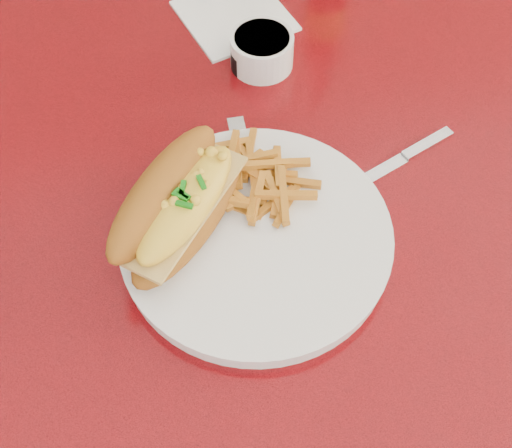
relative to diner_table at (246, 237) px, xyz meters
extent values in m
plane|color=silver|center=(0.00, 0.00, -0.61)|extent=(8.00, 8.00, 0.00)
cube|color=red|center=(0.00, 0.00, 0.14)|extent=(1.20, 0.80, 0.04)
cylinder|color=silver|center=(0.00, 0.00, -0.24)|extent=(0.09, 0.09, 0.72)
cylinder|color=silver|center=(0.00, 0.00, -0.59)|extent=(0.52, 0.52, 0.03)
cube|color=#9C0A10|center=(0.00, 0.78, -0.38)|extent=(1.20, 0.50, 0.45)
cylinder|color=silver|center=(-0.01, -0.11, 0.17)|extent=(0.37, 0.37, 0.02)
cylinder|color=silver|center=(-0.01, -0.11, 0.18)|extent=(0.38, 0.38, 0.00)
ellipsoid|color=#975718|center=(-0.08, -0.09, 0.20)|extent=(0.17, 0.19, 0.04)
cube|color=tan|center=(-0.08, -0.09, 0.22)|extent=(0.15, 0.17, 0.01)
ellipsoid|color=yellow|center=(-0.08, -0.09, 0.23)|extent=(0.15, 0.16, 0.04)
ellipsoid|color=#975718|center=(-0.10, -0.07, 0.23)|extent=(0.18, 0.19, 0.08)
cube|color=silver|center=(0.00, -0.04, 0.18)|extent=(0.02, 0.13, 0.00)
cube|color=silver|center=(0.00, 0.04, 0.18)|extent=(0.02, 0.03, 0.00)
cylinder|color=silver|center=(0.06, 0.16, 0.18)|extent=(0.09, 0.09, 0.05)
cylinder|color=black|center=(0.06, 0.16, 0.20)|extent=(0.07, 0.07, 0.01)
cylinder|color=black|center=(0.04, 0.15, 0.18)|extent=(0.07, 0.07, 0.03)
cylinder|color=#DB814F|center=(0.04, 0.15, 0.19)|extent=(0.06, 0.06, 0.01)
cube|color=silver|center=(0.13, -0.06, 0.16)|extent=(0.12, 0.06, 0.00)
cube|color=silver|center=(0.22, -0.02, 0.16)|extent=(0.07, 0.04, 0.01)
cube|color=white|center=(0.04, 0.25, 0.16)|extent=(0.17, 0.17, 0.00)
camera|label=1|loc=(-0.10, -0.52, 0.82)|focal=50.00mm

